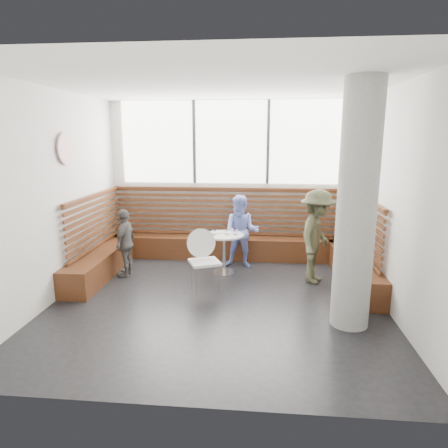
# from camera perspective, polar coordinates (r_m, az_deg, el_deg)

# --- Properties ---
(room) EXTENTS (5.00, 5.00, 3.20)m
(room) POSITION_cam_1_polar(r_m,az_deg,el_deg) (5.84, -0.92, 3.70)
(room) COLOR silver
(room) RESTS_ON ground
(booth) EXTENTS (5.00, 2.50, 1.44)m
(booth) POSITION_cam_1_polar(r_m,az_deg,el_deg) (7.82, 0.54, -3.04)
(booth) COLOR #422210
(booth) RESTS_ON ground
(concrete_column) EXTENTS (0.50, 0.50, 3.20)m
(concrete_column) POSITION_cam_1_polar(r_m,az_deg,el_deg) (5.35, 18.43, 2.25)
(concrete_column) COLOR gray
(concrete_column) RESTS_ON ground
(wall_art) EXTENTS (0.03, 0.50, 0.50)m
(wall_art) POSITION_cam_1_polar(r_m,az_deg,el_deg) (6.88, -21.71, 9.98)
(wall_art) COLOR white
(wall_art) RESTS_ON room
(cafe_table) EXTENTS (0.72, 0.72, 0.74)m
(cafe_table) POSITION_cam_1_polar(r_m,az_deg,el_deg) (7.32, 0.02, -3.08)
(cafe_table) COLOR silver
(cafe_table) RESTS_ON ground
(cafe_chair) EXTENTS (0.48, 0.47, 1.01)m
(cafe_chair) POSITION_cam_1_polar(r_m,az_deg,el_deg) (6.54, -2.69, -4.44)
(cafe_chair) COLOR white
(cafe_chair) RESTS_ON ground
(adult_man) EXTENTS (0.95, 1.20, 1.62)m
(adult_man) POSITION_cam_1_polar(r_m,az_deg,el_deg) (7.01, 13.11, -1.77)
(adult_man) COLOR #42442D
(adult_man) RESTS_ON ground
(child_back) EXTENTS (0.73, 0.60, 1.40)m
(child_back) POSITION_cam_1_polar(r_m,az_deg,el_deg) (7.65, 2.51, -1.12)
(child_back) COLOR #899BEE
(child_back) RESTS_ON ground
(child_left) EXTENTS (0.33, 0.73, 1.23)m
(child_left) POSITION_cam_1_polar(r_m,az_deg,el_deg) (7.42, -13.91, -2.60)
(child_left) COLOR #5D5854
(child_left) RESTS_ON ground
(plate_near) EXTENTS (0.19, 0.19, 0.01)m
(plate_near) POSITION_cam_1_polar(r_m,az_deg,el_deg) (7.41, -0.75, -1.17)
(plate_near) COLOR white
(plate_near) RESTS_ON cafe_table
(plate_far) EXTENTS (0.18, 0.18, 0.01)m
(plate_far) POSITION_cam_1_polar(r_m,az_deg,el_deg) (7.39, 0.52, -1.20)
(plate_far) COLOR white
(plate_far) RESTS_ON cafe_table
(glass_left) EXTENTS (0.07, 0.07, 0.11)m
(glass_left) POSITION_cam_1_polar(r_m,az_deg,el_deg) (7.25, -1.43, -1.07)
(glass_left) COLOR white
(glass_left) RESTS_ON cafe_table
(glass_mid) EXTENTS (0.07, 0.07, 0.10)m
(glass_mid) POSITION_cam_1_polar(r_m,az_deg,el_deg) (7.24, 0.42, -1.13)
(glass_mid) COLOR white
(glass_mid) RESTS_ON cafe_table
(glass_right) EXTENTS (0.07, 0.07, 0.11)m
(glass_right) POSITION_cam_1_polar(r_m,az_deg,el_deg) (7.25, 1.65, -1.07)
(glass_right) COLOR white
(glass_right) RESTS_ON cafe_table
(menu_card) EXTENTS (0.21, 0.18, 0.00)m
(menu_card) POSITION_cam_1_polar(r_m,az_deg,el_deg) (7.12, -0.01, -1.76)
(menu_card) COLOR #A5C64C
(menu_card) RESTS_ON cafe_table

